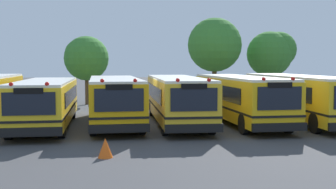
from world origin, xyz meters
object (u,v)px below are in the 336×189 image
Objects in this scene: school_bus_3 at (177,98)px; tree_1 at (85,58)px; tree_2 at (215,44)px; traffic_cone at (105,148)px; tree_3 at (272,53)px; school_bus_1 at (46,101)px; school_bus_4 at (239,97)px; school_bus_2 at (114,99)px; school_bus_5 at (297,96)px.

tree_1 is (-5.51, 11.59, 2.36)m from school_bus_3.
tree_2 is 10.10× the size of traffic_cone.
tree_3 is 24.32m from traffic_cone.
school_bus_1 is 8.33m from traffic_cone.
school_bus_4 is 11.57m from tree_2.
school_bus_2 is 14.12× the size of traffic_cone.
school_bus_5 is at bearing -105.59° from tree_3.
tree_3 is (3.21, 11.52, 2.77)m from school_bus_5.
traffic_cone is (-8.86, -18.79, -4.52)m from tree_2.
tree_2 is at bearing -113.19° from school_bus_3.
school_bus_1 reaches higher than traffic_cone.
school_bus_4 is at bearing 46.74° from traffic_cone.
school_bus_3 is 8.88m from traffic_cone.
school_bus_1 is 0.95× the size of school_bus_3.
school_bus_4 is at bearing 2.45° from school_bus_5.
tree_2 reaches higher than school_bus_2.
school_bus_3 is 0.91× the size of school_bus_5.
school_bus_4 reaches higher than school_bus_1.
school_bus_2 reaches higher than school_bus_1.
tree_2 reaches higher than tree_3.
tree_3 is at bearing -104.95° from school_bus_5.
school_bus_5 is 1.67× the size of tree_2.
tree_3 reaches higher than school_bus_4.
tree_2 is (1.49, 10.95, 3.44)m from school_bus_4.
tree_3 is (15.70, -0.05, 0.44)m from tree_1.
school_bus_5 is 16.84× the size of traffic_cone.
tree_2 reaches higher than school_bus_3.
school_bus_2 is 14.15m from tree_2.
traffic_cone is (-10.85, -7.95, -1.09)m from school_bus_5.
school_bus_2 is 0.92× the size of school_bus_3.
tree_1 is at bearing -53.17° from school_bus_4.
school_bus_3 is 13.05m from tree_1.
traffic_cone is at bearing 85.23° from school_bus_2.
school_bus_3 is (6.93, 0.24, 0.06)m from school_bus_1.
school_bus_2 is at bearing -176.22° from school_bus_1.
tree_2 is (8.40, 10.85, 3.47)m from school_bus_2.
school_bus_1 is 12.17m from tree_1.
tree_1 reaches higher than school_bus_4.
tree_2 is 21.26m from traffic_cone.
tree_3 is at bearing -0.18° from tree_1.
school_bus_5 reaches higher than school_bus_1.
school_bus_2 is 0.90× the size of school_bus_4.
school_bus_4 reaches higher than school_bus_2.
tree_1 is 10.59m from tree_2.
school_bus_4 is 15.69× the size of traffic_cone.
school_bus_5 is at bearing -179.37° from school_bus_1.
school_bus_1 is at bearing -145.47° from tree_3.
school_bus_3 is at bearing -2.21° from school_bus_4.
school_bus_2 is 3.40m from school_bus_3.
tree_2 is (11.93, 11.11, 3.52)m from school_bus_1.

